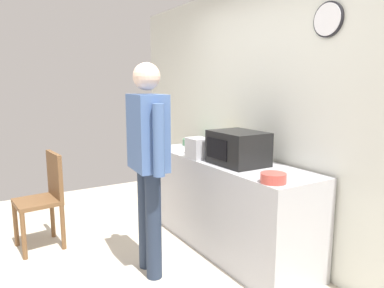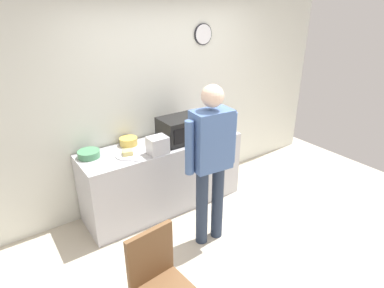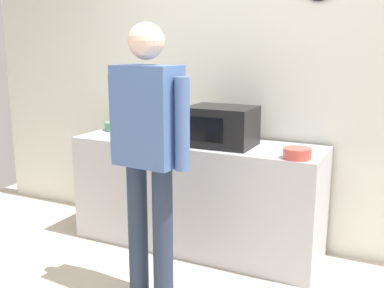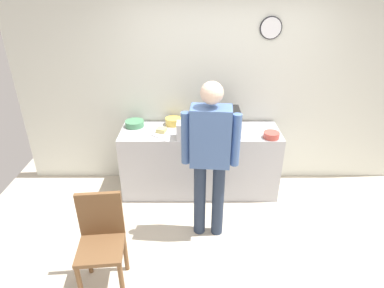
% 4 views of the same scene
% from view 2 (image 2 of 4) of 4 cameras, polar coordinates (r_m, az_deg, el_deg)
% --- Properties ---
extents(ground_plane, '(6.00, 6.00, 0.00)m').
position_cam_2_polar(ground_plane, '(3.74, 9.25, -17.79)').
color(ground_plane, beige).
extents(back_wall, '(5.40, 0.13, 2.60)m').
position_cam_2_polar(back_wall, '(4.24, -4.65, 7.86)').
color(back_wall, silver).
rests_on(back_wall, ground_plane).
extents(kitchen_counter, '(2.03, 0.62, 0.89)m').
position_cam_2_polar(kitchen_counter, '(4.13, -5.07, -5.53)').
color(kitchen_counter, '#B7B7BC').
rests_on(kitchen_counter, ground_plane).
extents(microwave, '(0.50, 0.39, 0.30)m').
position_cam_2_polar(microwave, '(3.95, -2.09, 2.64)').
color(microwave, black).
rests_on(microwave, kitchen_counter).
extents(sandwich_plate, '(0.27, 0.27, 0.07)m').
position_cam_2_polar(sandwich_plate, '(3.68, -11.34, -1.75)').
color(sandwich_plate, white).
rests_on(sandwich_plate, kitchen_counter).
extents(salad_bowl, '(0.19, 0.19, 0.07)m').
position_cam_2_polar(salad_bowl, '(4.22, 6.26, 2.30)').
color(salad_bowl, '#C64C42').
rests_on(salad_bowl, kitchen_counter).
extents(cereal_bowl, '(0.24, 0.24, 0.08)m').
position_cam_2_polar(cereal_bowl, '(3.74, -17.82, -1.70)').
color(cereal_bowl, '#4C8E60').
rests_on(cereal_bowl, kitchen_counter).
extents(mixing_bowl, '(0.21, 0.21, 0.09)m').
position_cam_2_polar(mixing_bowl, '(3.94, -11.20, 0.48)').
color(mixing_bowl, gold).
rests_on(mixing_bowl, kitchen_counter).
extents(toaster, '(0.22, 0.18, 0.20)m').
position_cam_2_polar(toaster, '(3.65, -6.10, -0.22)').
color(toaster, silver).
rests_on(toaster, kitchen_counter).
extents(fork_utensil, '(0.13, 0.14, 0.01)m').
position_cam_2_polar(fork_utensil, '(3.54, -9.92, -2.97)').
color(fork_utensil, silver).
rests_on(fork_utensil, kitchen_counter).
extents(spoon_utensil, '(0.17, 0.08, 0.01)m').
position_cam_2_polar(spoon_utensil, '(4.56, 3.48, 3.63)').
color(spoon_utensil, silver).
rests_on(spoon_utensil, kitchen_counter).
extents(person_standing, '(0.59, 0.27, 1.77)m').
position_cam_2_polar(person_standing, '(3.26, 3.39, -2.07)').
color(person_standing, '#243045').
rests_on(person_standing, ground_plane).
extents(wooden_chair, '(0.44, 0.44, 0.94)m').
position_cam_2_polar(wooden_chair, '(2.67, -5.83, -23.14)').
color(wooden_chair, brown).
rests_on(wooden_chair, ground_plane).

